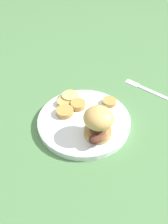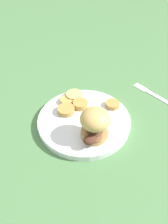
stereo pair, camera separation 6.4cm
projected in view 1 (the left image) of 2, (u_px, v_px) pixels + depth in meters
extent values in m
plane|color=#4C7A47|center=(84.00, 123.00, 0.67)|extent=(4.00, 4.00, 0.00)
cylinder|color=white|center=(84.00, 121.00, 0.66)|extent=(0.28, 0.28, 0.02)
torus|color=white|center=(84.00, 119.00, 0.66)|extent=(0.28, 0.28, 0.01)
cylinder|color=tan|center=(98.00, 132.00, 0.60)|extent=(0.08, 0.08, 0.01)
ellipsoid|color=#4C281E|center=(100.00, 124.00, 0.60)|extent=(0.06, 0.05, 0.02)
ellipsoid|color=#563323|center=(98.00, 130.00, 0.58)|extent=(0.05, 0.06, 0.02)
ellipsoid|color=#4C281E|center=(98.00, 126.00, 0.59)|extent=(0.03, 0.02, 0.02)
ellipsoid|color=brown|center=(101.00, 136.00, 0.58)|extent=(0.04, 0.05, 0.01)
ellipsoid|color=#4C281E|center=(95.00, 139.00, 0.56)|extent=(0.05, 0.04, 0.02)
ellipsoid|color=#4C281E|center=(98.00, 128.00, 0.59)|extent=(0.06, 0.06, 0.02)
ellipsoid|color=tan|center=(99.00, 118.00, 0.56)|extent=(0.08, 0.08, 0.05)
cylinder|color=tan|center=(64.00, 102.00, 0.70)|extent=(0.05, 0.05, 0.01)
cylinder|color=#BC8942|center=(109.00, 102.00, 0.70)|extent=(0.04, 0.04, 0.01)
cylinder|color=#DBB766|center=(70.00, 97.00, 0.71)|extent=(0.05, 0.05, 0.02)
cylinder|color=#BC8942|center=(65.00, 111.00, 0.66)|extent=(0.05, 0.05, 0.01)
cylinder|color=#BC8942|center=(78.00, 104.00, 0.69)|extent=(0.05, 0.05, 0.02)
cube|color=silver|center=(153.00, 92.00, 0.78)|extent=(0.10, 0.09, 0.00)
cube|color=silver|center=(132.00, 83.00, 0.82)|extent=(0.05, 0.05, 0.00)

